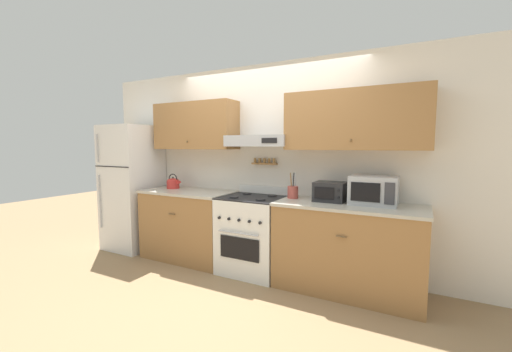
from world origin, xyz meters
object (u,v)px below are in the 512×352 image
Objects in this scene: refrigerator at (133,187)px; tea_kettle at (173,183)px; microwave at (374,190)px; stove_range at (253,234)px; toaster_oven at (330,192)px; utensil_crock at (293,192)px.

tea_kettle is at bearing 8.26° from refrigerator.
stove_range is at bearing -175.72° from microwave.
stove_range is 3.12× the size of toaster_oven.
utensil_crock is 0.43m from toaster_oven.
refrigerator is at bearing -178.04° from toaster_oven.
microwave is 1.42× the size of toaster_oven.
refrigerator is at bearing -171.74° from tea_kettle.
refrigerator reaches higher than stove_range.
toaster_oven is (0.43, -0.00, 0.03)m from utensil_crock.
tea_kettle reaches higher than stove_range.
utensil_crock is (0.47, 0.08, 0.54)m from stove_range.
refrigerator is 5.62× the size of toaster_oven.
stove_range is 0.72m from utensil_crock.
stove_range is 2.19× the size of microwave.
stove_range is at bearing -170.03° from utensil_crock.
toaster_oven is (0.90, 0.08, 0.57)m from stove_range.
microwave is at bearing 2.52° from toaster_oven.
utensil_crock is at bearing 0.00° from tea_kettle.
refrigerator is 3.95× the size of microwave.
stove_range is 1.07m from toaster_oven.
refrigerator is at bearing -177.67° from utensil_crock.
utensil_crock is at bearing 2.33° from refrigerator.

